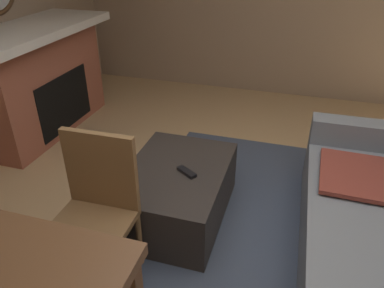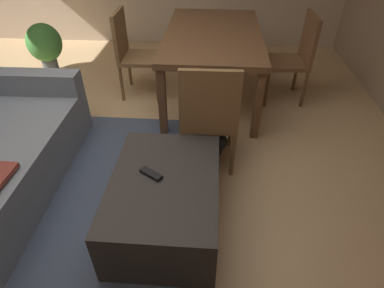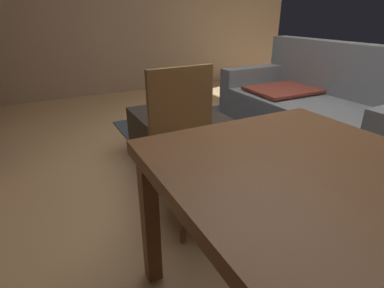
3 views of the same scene
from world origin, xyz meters
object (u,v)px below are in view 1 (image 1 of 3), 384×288
fireplace (37,80)px  tv_remote (187,172)px  dining_chair_west (95,205)px  ottoman_coffee_table (176,193)px  small_dog (91,263)px

fireplace → tv_remote: bearing=63.0°
dining_chair_west → tv_remote: bearing=149.7°
fireplace → ottoman_coffee_table: fireplace is taller
ottoman_coffee_table → small_dog: 0.80m
tv_remote → ottoman_coffee_table: bearing=-75.2°
tv_remote → small_dog: tv_remote is taller
fireplace → small_dog: 2.33m
ottoman_coffee_table → dining_chair_west: 0.75m
ottoman_coffee_table → tv_remote: (0.03, 0.09, 0.22)m
fireplace → ottoman_coffee_table: (0.94, 1.82, -0.35)m
dining_chair_west → ottoman_coffee_table: bearing=157.4°
fireplace → tv_remote: 2.15m
ottoman_coffee_table → tv_remote: size_ratio=6.11×
tv_remote → small_dog: bearing=6.5°
fireplace → dining_chair_west: bearing=44.7°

